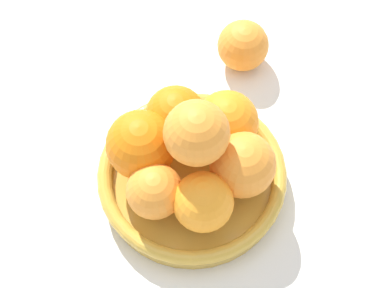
% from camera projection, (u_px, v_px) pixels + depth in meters
% --- Properties ---
extents(ground_plane, '(4.00, 4.00, 0.00)m').
position_uv_depth(ground_plane, '(192.00, 184.00, 0.81)').
color(ground_plane, white).
extents(fruit_bowl, '(0.23, 0.23, 0.04)m').
position_uv_depth(fruit_bowl, '(192.00, 177.00, 0.79)').
color(fruit_bowl, gold).
rests_on(fruit_bowl, ground_plane).
extents(orange_pile, '(0.19, 0.19, 0.13)m').
position_uv_depth(orange_pile, '(192.00, 149.00, 0.74)').
color(orange_pile, orange).
rests_on(orange_pile, fruit_bowl).
extents(stray_orange, '(0.07, 0.07, 0.07)m').
position_uv_depth(stray_orange, '(243.00, 45.00, 0.87)').
color(stray_orange, orange).
rests_on(stray_orange, ground_plane).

